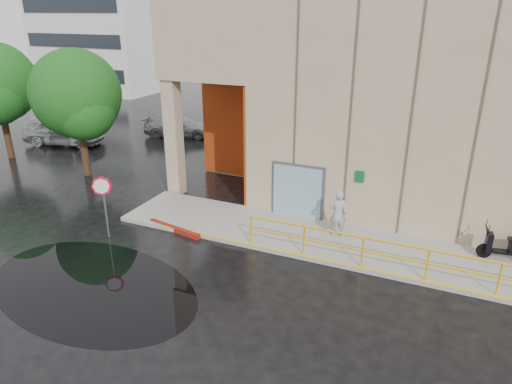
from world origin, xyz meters
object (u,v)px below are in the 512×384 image
at_px(red_curb, 174,229).
at_px(tree_near, 78,98).
at_px(stop_sign, 103,193).
at_px(car_c, 179,126).
at_px(person, 338,213).
at_px(car_b, 64,127).
at_px(car_a, 64,132).
at_px(scooter, 507,240).

relative_size(red_curb, tree_near, 0.40).
distance_m(stop_sign, red_curb, 2.85).
distance_m(red_curb, car_c, 13.86).
distance_m(person, car_c, 16.34).
bearing_deg(stop_sign, car_c, 100.08).
xyz_separation_m(person, tree_near, (-12.92, 1.67, 2.83)).
distance_m(person, car_b, 19.97).
bearing_deg(stop_sign, person, 10.59).
bearing_deg(person, car_a, -35.06).
bearing_deg(car_c, red_curb, -164.52).
bearing_deg(car_a, car_c, -64.46).
distance_m(person, tree_near, 13.33).
distance_m(stop_sign, car_a, 13.79).
bearing_deg(stop_sign, red_curb, 23.79).
bearing_deg(tree_near, stop_sign, -42.08).
bearing_deg(car_b, scooter, -88.66).
height_order(stop_sign, red_curb, stop_sign).
height_order(scooter, red_curb, scooter).
distance_m(person, car_a, 19.05).
bearing_deg(car_c, scooter, -133.68).
xyz_separation_m(stop_sign, car_b, (-11.44, 9.40, -0.89)).
bearing_deg(person, red_curb, -0.70).
relative_size(person, car_a, 0.36).
bearing_deg(car_a, red_curb, -134.78).
height_order(stop_sign, car_c, stop_sign).
xyz_separation_m(red_curb, car_b, (-13.33, 8.02, 0.73)).
height_order(scooter, car_a, car_a).
xyz_separation_m(person, red_curb, (-5.65, -1.81, -0.91)).
bearing_deg(car_b, person, -93.57).
relative_size(scooter, stop_sign, 0.71).
distance_m(person, scooter, 5.38).
relative_size(red_curb, car_b, 0.48).
xyz_separation_m(car_a, car_b, (-0.73, 0.76, 0.02)).
height_order(scooter, tree_near, tree_near).
distance_m(scooter, tree_near, 18.54).
distance_m(red_curb, car_a, 14.56).
distance_m(car_a, car_b, 1.05).
xyz_separation_m(car_a, car_c, (5.30, 4.51, -0.15)).
height_order(red_curb, car_b, car_b).
xyz_separation_m(red_curb, tree_near, (-7.26, 3.47, 3.74)).
distance_m(red_curb, car_b, 15.57).
bearing_deg(tree_near, red_curb, -25.56).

